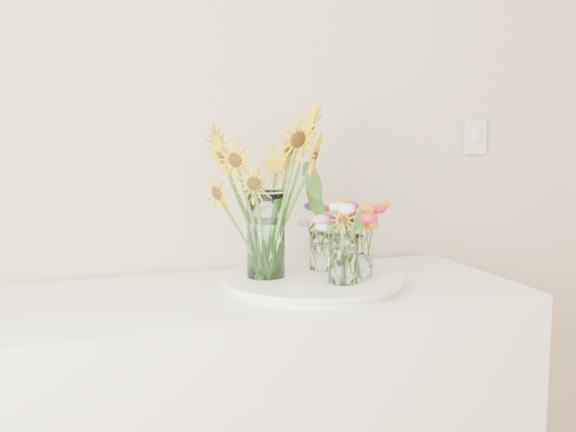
# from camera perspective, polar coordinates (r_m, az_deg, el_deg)

# --- Properties ---
(tray) EXTENTS (0.48, 0.48, 0.02)m
(tray) POSITION_cam_1_polar(r_m,az_deg,el_deg) (1.98, 1.88, -5.31)
(tray) COLOR white
(tray) RESTS_ON counter
(mason_jar) EXTENTS (0.12, 0.12, 0.25)m
(mason_jar) POSITION_cam_1_polar(r_m,az_deg,el_deg) (1.96, -1.77, -1.46)
(mason_jar) COLOR #C5F8FC
(mason_jar) RESTS_ON tray
(sunflower_bouquet) EXTENTS (0.73, 0.73, 0.48)m
(sunflower_bouquet) POSITION_cam_1_polar(r_m,az_deg,el_deg) (1.94, -1.78, 2.02)
(sunflower_bouquet) COLOR #ECB904
(sunflower_bouquet) RESTS_ON tray
(small_vase_a) EXTENTS (0.09, 0.09, 0.14)m
(small_vase_a) POSITION_cam_1_polar(r_m,az_deg,el_deg) (1.90, 4.39, -3.42)
(small_vase_a) COLOR white
(small_vase_a) RESTS_ON tray
(wildflower_posy_a) EXTENTS (0.21, 0.21, 0.23)m
(wildflower_posy_a) POSITION_cam_1_polar(r_m,az_deg,el_deg) (1.89, 4.41, -2.08)
(wildflower_posy_a) COLOR orange
(wildflower_posy_a) RESTS_ON tray
(small_vase_b) EXTENTS (0.11, 0.11, 0.12)m
(small_vase_b) POSITION_cam_1_polar(r_m,az_deg,el_deg) (1.98, 5.56, -3.22)
(small_vase_b) COLOR white
(small_vase_b) RESTS_ON tray
(wildflower_posy_b) EXTENTS (0.20, 0.20, 0.21)m
(wildflower_posy_b) POSITION_cam_1_polar(r_m,az_deg,el_deg) (1.97, 5.57, -1.94)
(wildflower_posy_b) COLOR orange
(wildflower_posy_b) RESTS_ON tray
(small_vase_c) EXTENTS (0.07, 0.07, 0.12)m
(small_vase_c) POSITION_cam_1_polar(r_m,az_deg,el_deg) (2.06, 2.62, -2.82)
(small_vase_c) COLOR white
(small_vase_c) RESTS_ON tray
(wildflower_posy_c) EXTENTS (0.20, 0.20, 0.21)m
(wildflower_posy_c) POSITION_cam_1_polar(r_m,az_deg,el_deg) (2.05, 2.62, -1.58)
(wildflower_posy_c) COLOR orange
(wildflower_posy_c) RESTS_ON tray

